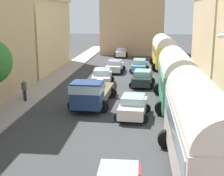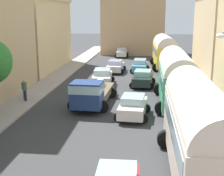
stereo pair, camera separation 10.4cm
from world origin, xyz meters
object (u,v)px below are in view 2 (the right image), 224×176
Objects in this scene: parked_bus_2 at (164,50)px; cargo_truck_0 at (91,92)px; parked_bus_1 at (176,76)px; parked_bus_0 at (199,126)px; car_1 at (115,66)px; car_2 at (122,52)px; car_6 at (140,65)px; car_0 at (102,77)px; car_4 at (133,106)px; pedestrian_2 at (24,89)px; car_5 at (143,78)px; pedestrian_1 at (25,90)px.

parked_bus_2 is 1.22× the size of cargo_truck_0.
cargo_truck_0 is (-6.36, -1.46, -1.11)m from parked_bus_1.
parked_bus_0 reaches higher than parked_bus_1.
cargo_truck_0 is at bearing -91.28° from car_1.
car_2 is 1.02× the size of car_6.
cargo_truck_0 is at bearing -87.98° from car_0.
parked_bus_1 is at bearing -77.34° from car_6.
car_4 is 9.51m from pedestrian_2.
parked_bus_2 is (-0.14, 28.12, -0.04)m from parked_bus_0.
car_1 is at bearing 103.81° from parked_bus_0.
car_6 is at bearing 93.55° from car_5.
car_5 is at bearing -79.76° from car_2.
car_5 is at bearing -1.91° from car_0.
parked_bus_2 is 1.98× the size of car_0.
car_2 is 2.38× the size of pedestrian_1.
car_1 is at bearing 99.81° from car_4.
pedestrian_2 is at bearing 167.76° from cargo_truck_0.
car_2 is at bearing 78.06° from pedestrian_2.
cargo_truck_0 reaches higher than car_6.
pedestrian_1 reaches higher than car_1.
pedestrian_2 is at bearing 160.30° from car_4.
parked_bus_1 is 14.30m from car_6.
car_4 is (3.22, -30.26, -0.00)m from car_2.
parked_bus_2 is 1.93× the size of car_2.
cargo_truck_0 is at bearing 122.81° from parked_bus_0.
car_1 is 0.94× the size of car_2.
cargo_truck_0 is 15.67m from car_6.
pedestrian_2 is (-8.98, -14.08, 0.19)m from car_6.
parked_bus_1 reaches higher than car_4.
parked_bus_1 is 11.88m from pedestrian_1.
cargo_truck_0 is 5.48m from pedestrian_1.
parked_bus_0 is at bearing -76.19° from car_1.
parked_bus_1 is at bearing 90.09° from parked_bus_0.
car_0 is 8.30m from car_6.
car_6 is 16.70m from pedestrian_2.
cargo_truck_0 reaches higher than car_5.
parked_bus_1 reaches higher than car_6.
car_1 is (-6.05, 24.60, -1.60)m from parked_bus_0.
car_5 is 11.43m from pedestrian_2.
car_5 is at bearing 113.02° from parked_bus_1.
parked_bus_1 is 6.61m from cargo_truck_0.
car_1 is 7.81m from car_5.
pedestrian_2 is (-5.74, 1.24, -0.23)m from cargo_truck_0.
pedestrian_2 is at bearing -129.77° from car_0.
parked_bus_2 is 21.13m from pedestrian_1.
car_2 is 20.96m from car_5.
car_0 is at bearing -121.96° from parked_bus_2.
cargo_truck_0 is at bearing -101.93° from car_6.
parked_bus_2 is at bearing 90.29° from parked_bus_0.
parked_bus_0 is at bearing -89.91° from parked_bus_1.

